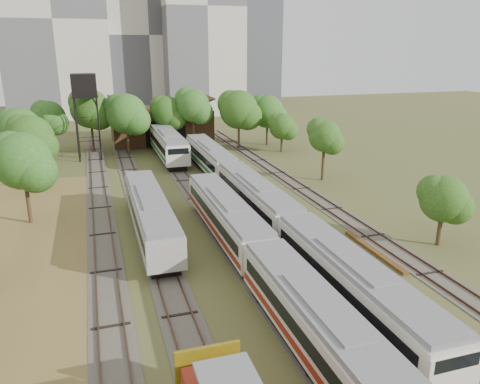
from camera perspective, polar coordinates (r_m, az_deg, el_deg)
name	(u,v)px	position (r m, az deg, el deg)	size (l,w,h in m)	color
ground	(324,322)	(28.97, 10.24, -15.29)	(240.00, 240.00, 0.00)	#475123
dry_grass_patch	(10,302)	(33.73, -26.27, -11.91)	(14.00, 60.00, 0.04)	brown
tracks	(210,197)	(50.16, -3.66, -0.65)	(24.60, 80.00, 0.19)	#4C473D
railcar_red_set	(263,261)	(31.46, 2.77, -8.42)	(2.80, 34.58, 3.46)	black
railcar_green_set	(256,199)	(43.87, 1.92, -0.80)	(2.83, 52.08, 3.49)	black
railcar_rear	(168,145)	(67.40, -8.73, 5.64)	(3.17, 16.08, 3.92)	black
old_grey_coach	(150,214)	(40.39, -10.89, -2.66)	(2.82, 18.00, 3.48)	black
water_tower	(84,88)	(69.42, -18.47, 11.98)	(3.46, 3.46, 11.94)	black
rail_pile_far	(374,251)	(38.41, 16.02, -6.95)	(0.51, 8.08, 0.26)	brown
maintenance_shed	(161,124)	(81.08, -9.65, 8.15)	(16.45, 11.55, 7.58)	#361913
tree_band_left	(2,169)	(44.74, -27.01, 2.53)	(8.36, 55.29, 8.38)	#382616
tree_band_far	(168,111)	(73.28, -8.81, 9.72)	(38.23, 9.65, 9.57)	#382616
tree_band_right	(329,145)	(56.56, 10.81, 5.70)	(5.27, 40.57, 7.32)	#382616
tower_left	(54,20)	(116.66, -21.71, 18.87)	(22.00, 16.00, 42.00)	beige
tower_centre	(145,36)	(122.20, -11.56, 18.16)	(20.00, 18.00, 36.00)	beige
tower_right	(199,8)	(116.62, -4.97, 21.44)	(18.00, 16.00, 48.00)	beige
tower_far_right	(255,52)	(139.19, 1.82, 16.69)	(12.00, 12.00, 28.00)	#44464D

